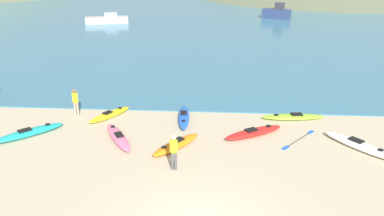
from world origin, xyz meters
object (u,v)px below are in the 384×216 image
(kayak_on_sand_3, at_px, (254,132))
(moored_boat_2, at_px, (277,13))
(moored_boat_0, at_px, (107,19))
(kayak_on_sand_0, at_px, (29,133))
(person_near_foreground, at_px, (174,150))
(kayak_on_sand_7, at_px, (118,137))
(kayak_on_sand_2, at_px, (359,145))
(loose_paddle, at_px, (299,140))
(kayak_on_sand_5, at_px, (176,144))
(kayak_on_sand_4, at_px, (184,117))
(kayak_on_sand_6, at_px, (110,114))
(kayak_on_sand_1, at_px, (293,117))
(person_near_waterline, at_px, (75,101))

(kayak_on_sand_3, bearing_deg, moored_boat_2, 80.33)
(kayak_on_sand_3, distance_m, moored_boat_0, 36.94)
(kayak_on_sand_0, distance_m, person_near_foreground, 7.93)
(kayak_on_sand_0, relative_size, kayak_on_sand_7, 0.94)
(kayak_on_sand_0, height_order, kayak_on_sand_2, kayak_on_sand_2)
(loose_paddle, bearing_deg, kayak_on_sand_5, -168.43)
(kayak_on_sand_0, height_order, kayak_on_sand_3, kayak_on_sand_0)
(kayak_on_sand_5, relative_size, person_near_foreground, 1.69)
(kayak_on_sand_7, distance_m, person_near_foreground, 3.93)
(kayak_on_sand_7, xyz_separation_m, moored_boat_0, (-10.02, 34.01, 0.38))
(kayak_on_sand_5, bearing_deg, kayak_on_sand_3, 23.25)
(kayak_on_sand_4, bearing_deg, kayak_on_sand_2, -18.59)
(kayak_on_sand_3, relative_size, moored_boat_0, 0.54)
(kayak_on_sand_6, bearing_deg, person_near_foreground, -51.83)
(kayak_on_sand_2, xyz_separation_m, moored_boat_2, (1.94, 39.94, 0.66))
(kayak_on_sand_7, bearing_deg, kayak_on_sand_3, 8.51)
(kayak_on_sand_3, height_order, kayak_on_sand_4, kayak_on_sand_4)
(kayak_on_sand_3, height_order, person_near_foreground, person_near_foreground)
(kayak_on_sand_1, relative_size, kayak_on_sand_7, 1.10)
(kayak_on_sand_0, xyz_separation_m, kayak_on_sand_1, (13.29, 2.94, -0.04))
(person_near_foreground, xyz_separation_m, moored_boat_2, (10.16, 42.30, -0.07))
(kayak_on_sand_0, bearing_deg, moored_boat_0, 99.31)
(kayak_on_sand_2, relative_size, moored_boat_2, 0.75)
(kayak_on_sand_1, xyz_separation_m, person_near_foreground, (-5.86, -5.60, 0.78))
(kayak_on_sand_0, bearing_deg, kayak_on_sand_3, 4.15)
(kayak_on_sand_1, distance_m, kayak_on_sand_3, 3.15)
(person_near_waterline, height_order, moored_boat_2, moored_boat_2)
(kayak_on_sand_1, bearing_deg, person_near_waterline, -178.10)
(kayak_on_sand_5, bearing_deg, kayak_on_sand_1, 31.90)
(kayak_on_sand_5, bearing_deg, person_near_foreground, -86.82)
(person_near_foreground, height_order, moored_boat_2, moored_boat_2)
(kayak_on_sand_1, height_order, moored_boat_2, moored_boat_2)
(kayak_on_sand_1, xyz_separation_m, kayak_on_sand_6, (-9.98, -0.36, 0.01))
(kayak_on_sand_1, relative_size, loose_paddle, 1.54)
(kayak_on_sand_3, distance_m, kayak_on_sand_5, 3.97)
(kayak_on_sand_1, bearing_deg, kayak_on_sand_2, -53.97)
(kayak_on_sand_2, distance_m, kayak_on_sand_6, 12.68)
(kayak_on_sand_7, xyz_separation_m, loose_paddle, (8.62, 0.58, -0.16))
(moored_boat_2, bearing_deg, kayak_on_sand_0, -113.94)
(kayak_on_sand_1, bearing_deg, kayak_on_sand_4, -175.39)
(person_near_waterline, bearing_deg, loose_paddle, -10.45)
(kayak_on_sand_2, distance_m, loose_paddle, 2.67)
(moored_boat_2, bearing_deg, person_near_foreground, -103.51)
(kayak_on_sand_2, bearing_deg, kayak_on_sand_6, 166.82)
(kayak_on_sand_1, distance_m, person_near_foreground, 8.14)
(kayak_on_sand_2, distance_m, kayak_on_sand_5, 8.34)
(kayak_on_sand_6, relative_size, person_near_foreground, 1.68)
(kayak_on_sand_1, bearing_deg, moored_boat_0, 121.37)
(person_near_foreground, height_order, person_near_waterline, person_near_waterline)
(kayak_on_sand_3, xyz_separation_m, kayak_on_sand_6, (-7.67, 1.78, -0.01))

